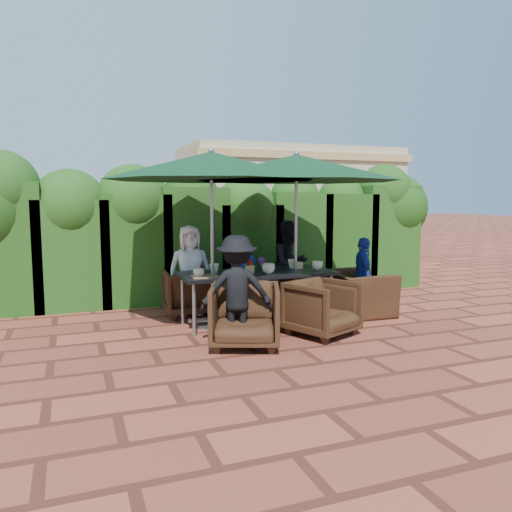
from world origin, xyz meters
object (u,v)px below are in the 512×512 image
object	(u,v)px
umbrella_left	(211,166)
chair_far_right	(286,284)
chair_end_right	(358,286)
chair_near_left	(245,312)
chair_far_mid	(230,287)
umbrella_right	(296,168)
chair_far_left	(189,290)
chair_near_right	(323,305)
dining_table	(257,277)

from	to	relation	value
umbrella_left	chair_far_right	bearing A→B (deg)	30.92
umbrella_left	chair_end_right	bearing A→B (deg)	-0.60
chair_near_left	chair_end_right	world-z (taller)	chair_end_right
chair_far_mid	chair_end_right	world-z (taller)	chair_end_right
chair_near_left	chair_far_mid	bearing A→B (deg)	98.68
umbrella_right	chair_end_right	xyz separation A→B (m)	(1.06, -0.01, -1.77)
chair_far_left	chair_near_left	xyz separation A→B (m)	(0.25, -1.86, 0.04)
chair_far_right	umbrella_right	bearing A→B (deg)	66.51
chair_far_left	chair_end_right	bearing A→B (deg)	163.78
chair_far_left	chair_end_right	world-z (taller)	chair_end_right
chair_near_right	umbrella_right	bearing A→B (deg)	65.21
chair_far_mid	chair_end_right	distance (m)	2.03
dining_table	chair_far_mid	distance (m)	1.06
umbrella_right	chair_far_left	size ratio (longest dim) A/B	3.86
umbrella_right	chair_far_right	distance (m)	2.08
chair_near_left	dining_table	bearing A→B (deg)	83.35
chair_end_right	umbrella_right	bearing A→B (deg)	92.76
chair_far_left	chair_near_left	distance (m)	1.88
chair_far_left	chair_far_mid	distance (m)	0.72
umbrella_right	chair_far_mid	bearing A→B (deg)	123.93
umbrella_left	chair_end_right	xyz separation A→B (m)	(2.32, -0.02, -1.77)
dining_table	chair_end_right	size ratio (longest dim) A/B	2.17
umbrella_right	chair_far_right	xyz separation A→B (m)	(0.26, 0.93, -1.84)
umbrella_right	chair_far_mid	distance (m)	2.22
chair_near_left	chair_near_right	size ratio (longest dim) A/B	1.06
chair_far_mid	chair_near_right	size ratio (longest dim) A/B	0.92
chair_far_mid	chair_near_left	bearing A→B (deg)	72.10
chair_far_right	chair_near_right	distance (m)	1.83
umbrella_left	dining_table	bearing A→B (deg)	-1.55
dining_table	umbrella_right	world-z (taller)	umbrella_right
chair_far_left	chair_far_right	distance (m)	1.65
chair_far_left	chair_near_left	world-z (taller)	chair_near_left
dining_table	chair_far_left	bearing A→B (deg)	132.20
umbrella_right	umbrella_left	bearing A→B (deg)	179.12
umbrella_right	chair_near_right	size ratio (longest dim) A/B	3.75
dining_table	chair_far_left	size ratio (longest dim) A/B	2.85
umbrella_left	chair_far_mid	world-z (taller)	umbrella_left
umbrella_left	chair_far_left	bearing A→B (deg)	98.95
dining_table	umbrella_left	xyz separation A→B (m)	(-0.65, 0.02, 1.54)
dining_table	chair_far_left	distance (m)	1.20
chair_near_left	chair_near_right	bearing A→B (deg)	27.43
dining_table	chair_near_right	world-z (taller)	chair_near_right
chair_end_right	chair_far_left	bearing A→B (deg)	73.48
chair_near_right	chair_end_right	world-z (taller)	chair_end_right
chair_far_left	dining_table	bearing A→B (deg)	135.53
chair_far_mid	chair_near_left	xyz separation A→B (m)	(-0.45, -2.01, 0.05)
umbrella_left	chair_far_left	size ratio (longest dim) A/B	3.77
chair_far_left	chair_far_right	size ratio (longest dim) A/B	1.04
dining_table	chair_far_mid	world-z (taller)	dining_table
dining_table	chair_far_right	distance (m)	1.31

